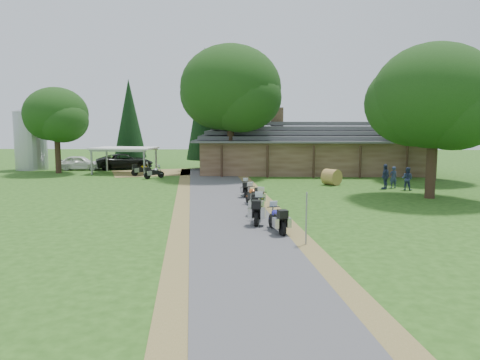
{
  "coord_description": "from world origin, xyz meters",
  "views": [
    {
      "loc": [
        1.03,
        -21.08,
        4.9
      ],
      "look_at": [
        0.11,
        4.99,
        1.6
      ],
      "focal_mm": 35.0,
      "sensor_mm": 36.0,
      "label": 1
    }
  ],
  "objects_px": {
    "motorcycle_row_d": "(254,195)",
    "motorcycle_carport_b": "(154,172)",
    "motorcycle_row_e": "(245,188)",
    "hay_bale": "(332,177)",
    "lodge": "(308,147)",
    "motorcycle_row_c": "(259,201)",
    "motorcycle_row_b": "(258,209)",
    "car_dark_suv": "(125,158)",
    "motorcycle_row_a": "(277,218)",
    "silo": "(31,138)",
    "motorcycle_carport_a": "(142,169)",
    "car_white_sedan": "(80,161)",
    "carport": "(125,160)"
  },
  "relations": [
    {
      "from": "motorcycle_row_b",
      "to": "motorcycle_row_c",
      "type": "bearing_deg",
      "value": 3.67
    },
    {
      "from": "motorcycle_row_d",
      "to": "hay_bale",
      "type": "height_order",
      "value": "motorcycle_row_d"
    },
    {
      "from": "motorcycle_row_a",
      "to": "hay_bale",
      "type": "xyz_separation_m",
      "value": [
        4.86,
        15.61,
        -0.03
      ]
    },
    {
      "from": "motorcycle_row_d",
      "to": "motorcycle_row_b",
      "type": "bearing_deg",
      "value": 159.18
    },
    {
      "from": "lodge",
      "to": "motorcycle_row_b",
      "type": "bearing_deg",
      "value": -102.05
    },
    {
      "from": "motorcycle_row_b",
      "to": "motorcycle_row_e",
      "type": "distance_m",
      "value": 8.05
    },
    {
      "from": "motorcycle_row_a",
      "to": "motorcycle_row_c",
      "type": "relative_size",
      "value": 0.97
    },
    {
      "from": "car_white_sedan",
      "to": "motorcycle_row_d",
      "type": "xyz_separation_m",
      "value": [
        17.61,
        -19.47,
        -0.26
      ]
    },
    {
      "from": "motorcycle_row_a",
      "to": "lodge",
      "type": "bearing_deg",
      "value": -24.95
    },
    {
      "from": "motorcycle_carport_b",
      "to": "motorcycle_row_d",
      "type": "bearing_deg",
      "value": -96.33
    },
    {
      "from": "car_dark_suv",
      "to": "motorcycle_row_a",
      "type": "distance_m",
      "value": 30.62
    },
    {
      "from": "motorcycle_row_c",
      "to": "motorcycle_carport_a",
      "type": "height_order",
      "value": "motorcycle_row_c"
    },
    {
      "from": "motorcycle_row_d",
      "to": "motorcycle_carport_b",
      "type": "distance_m",
      "value": 15.42
    },
    {
      "from": "lodge",
      "to": "car_dark_suv",
      "type": "relative_size",
      "value": 3.46
    },
    {
      "from": "car_white_sedan",
      "to": "motorcycle_row_e",
      "type": "relative_size",
      "value": 3.31
    },
    {
      "from": "car_dark_suv",
      "to": "motorcycle_row_e",
      "type": "height_order",
      "value": "car_dark_suv"
    },
    {
      "from": "motorcycle_row_d",
      "to": "motorcycle_carport_a",
      "type": "relative_size",
      "value": 1.09
    },
    {
      "from": "motorcycle_row_c",
      "to": "hay_bale",
      "type": "distance_m",
      "value": 12.74
    },
    {
      "from": "motorcycle_row_b",
      "to": "lodge",
      "type": "bearing_deg",
      "value": -6.96
    },
    {
      "from": "motorcycle_row_a",
      "to": "motorcycle_row_e",
      "type": "xyz_separation_m",
      "value": [
        -1.64,
        9.87,
        -0.08
      ]
    },
    {
      "from": "carport",
      "to": "motorcycle_carport_a",
      "type": "xyz_separation_m",
      "value": [
        2.06,
        -1.78,
        -0.62
      ]
    },
    {
      "from": "lodge",
      "to": "motorcycle_row_e",
      "type": "xyz_separation_m",
      "value": [
        -5.69,
        -14.91,
        -1.88
      ]
    },
    {
      "from": "carport",
      "to": "motorcycle_row_b",
      "type": "xyz_separation_m",
      "value": [
        12.5,
        -21.29,
        -0.51
      ]
    },
    {
      "from": "motorcycle_row_b",
      "to": "motorcycle_carport_a",
      "type": "xyz_separation_m",
      "value": [
        -10.44,
        19.51,
        -0.11
      ]
    },
    {
      "from": "motorcycle_carport_b",
      "to": "hay_bale",
      "type": "relative_size",
      "value": 1.35
    },
    {
      "from": "silo",
      "to": "carport",
      "type": "distance_m",
      "value": 10.99
    },
    {
      "from": "motorcycle_row_b",
      "to": "hay_bale",
      "type": "relative_size",
      "value": 1.68
    },
    {
      "from": "motorcycle_row_e",
      "to": "hay_bale",
      "type": "distance_m",
      "value": 8.68
    },
    {
      "from": "lodge",
      "to": "motorcycle_row_b",
      "type": "distance_m",
      "value": 23.5
    },
    {
      "from": "car_dark_suv",
      "to": "motorcycle_carport_b",
      "type": "xyz_separation_m",
      "value": [
        4.72,
        -7.76,
        -0.62
      ]
    },
    {
      "from": "silo",
      "to": "carport",
      "type": "height_order",
      "value": "silo"
    },
    {
      "from": "motorcycle_row_a",
      "to": "motorcycle_carport_a",
      "type": "distance_m",
      "value": 24.16
    },
    {
      "from": "silo",
      "to": "hay_bale",
      "type": "relative_size",
      "value": 5.13
    },
    {
      "from": "carport",
      "to": "motorcycle_row_b",
      "type": "relative_size",
      "value": 2.72
    },
    {
      "from": "lodge",
      "to": "motorcycle_row_e",
      "type": "relative_size",
      "value": 12.87
    },
    {
      "from": "car_white_sedan",
      "to": "motorcycle_row_b",
      "type": "distance_m",
      "value": 29.97
    },
    {
      "from": "lodge",
      "to": "motorcycle_carport_a",
      "type": "bearing_deg",
      "value": -167.45
    },
    {
      "from": "motorcycle_row_a",
      "to": "motorcycle_row_c",
      "type": "height_order",
      "value": "motorcycle_row_c"
    },
    {
      "from": "car_white_sedan",
      "to": "silo",
      "type": "bearing_deg",
      "value": 82.07
    },
    {
      "from": "car_white_sedan",
      "to": "motorcycle_row_c",
      "type": "xyz_separation_m",
      "value": [
        17.9,
        -21.75,
        -0.25
      ]
    },
    {
      "from": "hay_bale",
      "to": "motorcycle_row_c",
      "type": "bearing_deg",
      "value": -116.3
    },
    {
      "from": "car_white_sedan",
      "to": "hay_bale",
      "type": "xyz_separation_m",
      "value": [
        23.54,
        -10.32,
        -0.3
      ]
    },
    {
      "from": "carport",
      "to": "motorcycle_row_a",
      "type": "height_order",
      "value": "carport"
    },
    {
      "from": "motorcycle_row_c",
      "to": "motorcycle_row_b",
      "type": "bearing_deg",
      "value": -169.65
    },
    {
      "from": "motorcycle_carport_a",
      "to": "motorcycle_carport_b",
      "type": "relative_size",
      "value": 1.06
    },
    {
      "from": "motorcycle_row_a",
      "to": "motorcycle_carport_b",
      "type": "relative_size",
      "value": 1.14
    },
    {
      "from": "motorcycle_carport_b",
      "to": "motorcycle_row_c",
      "type": "bearing_deg",
      "value": -99.72
    },
    {
      "from": "motorcycle_carport_a",
      "to": "motorcycle_carport_b",
      "type": "height_order",
      "value": "motorcycle_carport_a"
    },
    {
      "from": "silo",
      "to": "hay_bale",
      "type": "distance_m",
      "value": 30.58
    },
    {
      "from": "car_dark_suv",
      "to": "motorcycle_carport_b",
      "type": "relative_size",
      "value": 3.73
    }
  ]
}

